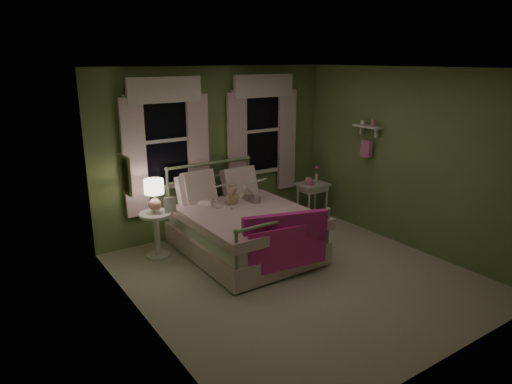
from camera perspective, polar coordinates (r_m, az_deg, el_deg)
room_shell at (r=5.57m, az=5.52°, el=1.66°), size 4.20×4.20×4.20m
bed at (r=6.52m, az=-1.70°, el=-4.58°), size 1.58×2.04×1.18m
pink_throw at (r=5.66m, az=3.85°, el=-5.40°), size 1.10×0.40×0.71m
child_left at (r=6.56m, az=-5.79°, el=0.97°), size 0.34×0.28×0.81m
child_right at (r=6.84m, az=-1.65°, el=1.32°), size 0.37×0.30×0.72m
book_left at (r=6.35m, az=-4.72°, el=0.38°), size 0.20×0.12×0.26m
book_right at (r=6.64m, az=-0.50°, el=0.77°), size 0.22×0.17×0.26m
teddy_bear at (r=6.61m, az=-2.96°, el=-0.48°), size 0.23×0.19×0.31m
nightstand_left at (r=6.54m, az=-12.32°, el=-4.48°), size 0.46×0.46×0.65m
table_lamp at (r=6.38m, az=-12.61°, el=0.02°), size 0.27×0.27×0.45m
book_nightstand at (r=6.43m, az=-11.36°, el=-2.54°), size 0.23×0.26×0.02m
nightstand_right at (r=7.88m, az=7.09°, el=0.38°), size 0.50×0.40×0.64m
pink_toy at (r=7.78m, az=6.59°, el=1.38°), size 0.14×0.19×0.14m
bud_vase at (r=7.94m, az=7.57°, el=2.26°), size 0.06×0.06×0.28m
window_left at (r=6.79m, az=-11.15°, el=6.88°), size 1.34×0.13×1.96m
window_right at (r=7.60m, az=0.83°, el=8.18°), size 1.34×0.13×1.96m
wall_shelf at (r=7.31m, az=13.70°, el=6.60°), size 0.15×0.50×0.60m
framed_picture at (r=5.12m, az=-16.05°, el=2.09°), size 0.03×0.32×0.42m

